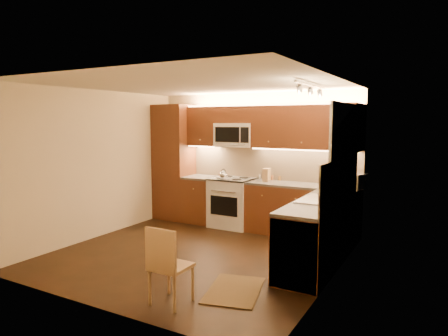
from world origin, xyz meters
The scene contains 37 objects.
floor centered at (0.00, 0.00, 0.00)m, with size 4.00×4.00×0.01m, color black.
ceiling centered at (0.00, 0.00, 2.50)m, with size 4.00×4.00×0.01m, color beige.
wall_back centered at (0.00, 2.00, 1.25)m, with size 4.00×0.01×2.50m, color beige.
wall_front centered at (0.00, -2.00, 1.25)m, with size 4.00×0.01×2.50m, color beige.
wall_left centered at (-2.00, 0.00, 1.25)m, with size 0.01×4.00×2.50m, color beige.
wall_right centered at (2.00, 0.00, 1.25)m, with size 0.01×4.00×2.50m, color beige.
pantry centered at (-1.65, 1.70, 1.15)m, with size 0.70×0.60×2.30m, color #4B2110.
base_cab_back_left centered at (-0.99, 1.70, 0.43)m, with size 0.62×0.60×0.86m, color #4B2110.
counter_back_left centered at (-0.99, 1.70, 0.88)m, with size 0.62×0.60×0.04m, color #322F2D.
base_cab_back_right centered at (1.04, 1.70, 0.43)m, with size 1.92×0.60×0.86m, color #4B2110.
counter_back_right centered at (1.04, 1.70, 0.88)m, with size 1.92×0.60×0.04m, color #322F2D.
base_cab_right centered at (1.70, 0.40, 0.43)m, with size 0.60×2.00×0.86m, color #4B2110.
counter_right centered at (1.70, 0.40, 0.88)m, with size 0.60×2.00×0.04m, color #322F2D.
dishwasher centered at (1.70, -0.30, 0.43)m, with size 0.58×0.60×0.84m, color silver.
backsplash_back centered at (0.35, 1.99, 1.20)m, with size 3.30×0.02×0.60m, color tan.
backsplash_right centered at (1.99, 0.40, 1.20)m, with size 0.02×2.00×0.60m, color tan.
upper_cab_back_left centered at (-0.99, 1.82, 1.88)m, with size 0.62×0.35×0.75m, color #4B2110.
upper_cab_back_right centered at (1.04, 1.82, 1.88)m, with size 1.92×0.35×0.75m, color #4B2110.
upper_cab_bridge centered at (-0.30, 1.82, 2.09)m, with size 0.76×0.35×0.31m, color #4B2110.
upper_cab_right_corner centered at (1.82, 1.40, 1.88)m, with size 0.35×0.50×0.75m, color #4B2110.
stove centered at (-0.30, 1.68, 0.46)m, with size 0.76×0.65×0.92m, color silver, non-canonical shape.
microwave centered at (-0.30, 1.81, 1.72)m, with size 0.76×0.38×0.44m, color silver, non-canonical shape.
window_frame centered at (1.99, 0.55, 1.60)m, with size 0.03×1.44×1.24m, color silver.
window_blinds centered at (1.97, 0.55, 1.60)m, with size 0.02×1.36×1.16m, color silver.
sink centered at (1.70, 0.55, 0.98)m, with size 0.52×0.86×0.15m, color silver, non-canonical shape.
faucet centered at (1.88, 0.55, 1.05)m, with size 0.20×0.04×0.30m, color silver, non-canonical shape.
track_light_bar centered at (1.55, 0.40, 2.46)m, with size 0.04×1.20×0.03m, color silver.
kettle centered at (-0.37, 1.45, 1.02)m, with size 0.17×0.17×0.20m, color silver, non-canonical shape.
toaster_oven centered at (1.85, 1.68, 1.02)m, with size 0.41×0.30×0.24m, color silver.
knife_block centered at (0.35, 1.76, 1.01)m, with size 0.10×0.17×0.23m, color #A6774B.
spice_jar_a centered at (0.14, 1.94, 0.95)m, with size 0.04×0.04×0.10m, color silver.
spice_jar_b centered at (0.54, 1.94, 0.94)m, with size 0.04×0.04×0.08m, color brown.
spice_jar_c centered at (0.15, 1.94, 0.95)m, with size 0.05×0.05×0.09m, color silver.
spice_jar_d centered at (0.39, 1.94, 0.94)m, with size 0.05×0.05×0.08m, color brown.
soap_bottle centered at (1.83, 0.92, 0.99)m, with size 0.08×0.08×0.18m, color silver.
rug centered at (1.10, -0.90, 0.01)m, with size 0.59×0.89×0.01m, color black.
dining_chair centered at (0.65, -1.52, 0.44)m, with size 0.39×0.39×0.87m, color #A6774B, non-canonical shape.
Camera 1 is at (3.21, -4.93, 1.98)m, focal length 32.45 mm.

